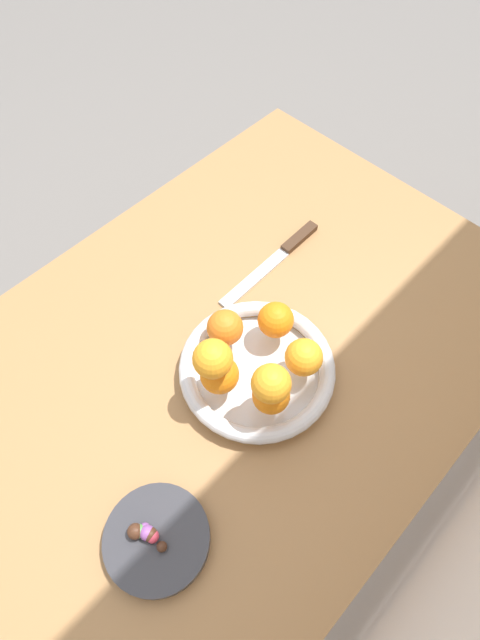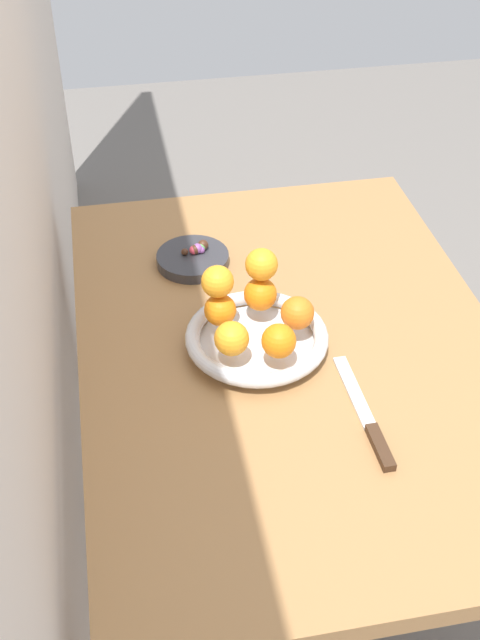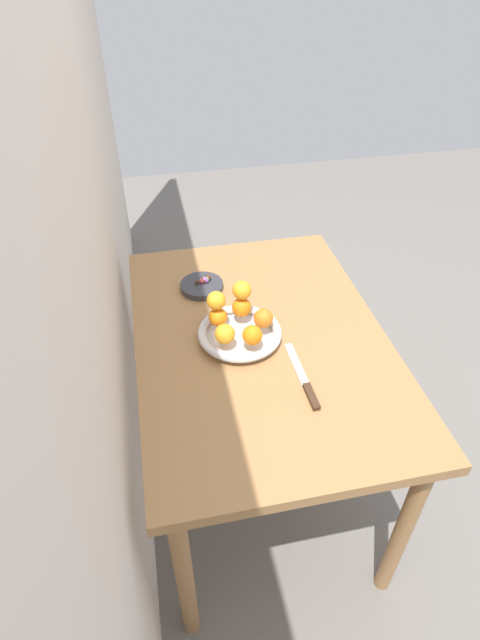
{
  "view_description": "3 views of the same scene",
  "coord_description": "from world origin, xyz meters",
  "px_view_note": "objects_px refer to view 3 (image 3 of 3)",
  "views": [
    {
      "loc": [
        0.27,
        0.29,
        1.49
      ],
      "look_at": [
        0.0,
        0.03,
        0.88
      ],
      "focal_mm": 28.0,
      "sensor_mm": 36.0,
      "label": 1
    },
    {
      "loc": [
        -1.05,
        0.29,
        1.68
      ],
      "look_at": [
        0.01,
        0.09,
        0.8
      ],
      "focal_mm": 45.0,
      "sensor_mm": 36.0,
      "label": 2
    },
    {
      "loc": [
        -1.11,
        0.29,
        1.75
      ],
      "look_at": [
        -0.0,
        0.06,
        0.82
      ],
      "focal_mm": 28.0,
      "sensor_mm": 36.0,
      "label": 3
    }
  ],
  "objects_px": {
    "candy_ball_5": "(207,279)",
    "candy_ball_4": "(204,280)",
    "dining_table": "(260,357)",
    "orange_5": "(242,290)",
    "candy_dish": "(202,286)",
    "orange_3": "(218,317)",
    "candy_ball_0": "(207,281)",
    "candy_ball_1": "(203,280)",
    "candy_ball_6": "(197,282)",
    "orange_6": "(216,301)",
    "fruit_bowl": "(240,335)",
    "candy_ball_3": "(208,278)",
    "knife": "(304,381)",
    "orange_0": "(252,335)",
    "orange_4": "(225,334)",
    "orange_2": "(242,307)",
    "orange_1": "(263,319)",
    "candy_ball_2": "(202,281)"
  },
  "relations": [
    {
      "from": "candy_ball_3",
      "to": "knife",
      "type": "xyz_separation_m",
      "value": [
        -0.51,
        -0.19,
        -0.03
      ]
    },
    {
      "from": "orange_2",
      "to": "candy_ball_0",
      "type": "height_order",
      "value": "orange_2"
    },
    {
      "from": "orange_5",
      "to": "candy_ball_5",
      "type": "height_order",
      "value": "orange_5"
    },
    {
      "from": "orange_3",
      "to": "knife",
      "type": "relative_size",
      "value": 0.22
    },
    {
      "from": "orange_1",
      "to": "candy_ball_5",
      "type": "xyz_separation_m",
      "value": [
        0.29,
        0.13,
        -0.04
      ]
    },
    {
      "from": "candy_ball_0",
      "to": "candy_ball_6",
      "type": "height_order",
      "value": "same"
    },
    {
      "from": "candy_ball_0",
      "to": "fruit_bowl",
      "type": "bearing_deg",
      "value": -168.94
    },
    {
      "from": "orange_6",
      "to": "candy_ball_5",
      "type": "height_order",
      "value": "orange_6"
    },
    {
      "from": "candy_dish",
      "to": "orange_0",
      "type": "distance_m",
      "value": 0.37
    },
    {
      "from": "dining_table",
      "to": "orange_3",
      "type": "distance_m",
      "value": 0.2
    },
    {
      "from": "candy_ball_0",
      "to": "candy_ball_3",
      "type": "distance_m",
      "value": 0.01
    },
    {
      "from": "candy_ball_5",
      "to": "fruit_bowl",
      "type": "bearing_deg",
      "value": -169.55
    },
    {
      "from": "orange_5",
      "to": "knife",
      "type": "distance_m",
      "value": 0.33
    },
    {
      "from": "orange_1",
      "to": "dining_table",
      "type": "bearing_deg",
      "value": 76.55
    },
    {
      "from": "candy_ball_4",
      "to": "knife",
      "type": "distance_m",
      "value": 0.54
    },
    {
      "from": "orange_1",
      "to": "candy_ball_2",
      "type": "height_order",
      "value": "orange_1"
    },
    {
      "from": "orange_4",
      "to": "orange_1",
      "type": "bearing_deg",
      "value": -70.09
    },
    {
      "from": "orange_6",
      "to": "orange_4",
      "type": "bearing_deg",
      "value": -174.58
    },
    {
      "from": "fruit_bowl",
      "to": "candy_ball_6",
      "type": "distance_m",
      "value": 0.3
    },
    {
      "from": "fruit_bowl",
      "to": "candy_ball_5",
      "type": "relative_size",
      "value": 13.88
    },
    {
      "from": "orange_5",
      "to": "candy_ball_4",
      "type": "xyz_separation_m",
      "value": [
        0.21,
        0.09,
        -0.1
      ]
    },
    {
      "from": "orange_6",
      "to": "candy_ball_1",
      "type": "relative_size",
      "value": 2.88
    },
    {
      "from": "candy_ball_0",
      "to": "orange_5",
      "type": "bearing_deg",
      "value": -159.7
    },
    {
      "from": "orange_0",
      "to": "knife",
      "type": "xyz_separation_m",
      "value": [
        -0.14,
        -0.12,
        -0.06
      ]
    },
    {
      "from": "orange_4",
      "to": "candy_ball_1",
      "type": "distance_m",
      "value": 0.33
    },
    {
      "from": "orange_0",
      "to": "candy_ball_4",
      "type": "xyz_separation_m",
      "value": [
        0.35,
        0.09,
        -0.04
      ]
    },
    {
      "from": "dining_table",
      "to": "orange_3",
      "type": "xyz_separation_m",
      "value": [
        0.03,
        0.12,
        0.16
      ]
    },
    {
      "from": "dining_table",
      "to": "orange_5",
      "type": "height_order",
      "value": "orange_5"
    },
    {
      "from": "candy_ball_4",
      "to": "knife",
      "type": "height_order",
      "value": "candy_ball_4"
    },
    {
      "from": "orange_2",
      "to": "orange_1",
      "type": "bearing_deg",
      "value": -141.39
    },
    {
      "from": "orange_0",
      "to": "candy_ball_1",
      "type": "xyz_separation_m",
      "value": [
        0.35,
        0.09,
        -0.04
      ]
    },
    {
      "from": "dining_table",
      "to": "candy_ball_2",
      "type": "distance_m",
      "value": 0.34
    },
    {
      "from": "dining_table",
      "to": "candy_dish",
      "type": "height_order",
      "value": "candy_dish"
    },
    {
      "from": "candy_dish",
      "to": "orange_3",
      "type": "height_order",
      "value": "orange_3"
    },
    {
      "from": "orange_0",
      "to": "orange_6",
      "type": "distance_m",
      "value": 0.15
    },
    {
      "from": "orange_1",
      "to": "orange_6",
      "type": "distance_m",
      "value": 0.15
    },
    {
      "from": "knife",
      "to": "candy_ball_1",
      "type": "bearing_deg",
      "value": 22.75
    },
    {
      "from": "orange_4",
      "to": "candy_ball_3",
      "type": "relative_size",
      "value": 2.76
    },
    {
      "from": "dining_table",
      "to": "orange_1",
      "type": "height_order",
      "value": "orange_1"
    },
    {
      "from": "candy_ball_1",
      "to": "candy_ball_6",
      "type": "relative_size",
      "value": 1.37
    },
    {
      "from": "candy_ball_1",
      "to": "orange_5",
      "type": "bearing_deg",
      "value": -156.87
    },
    {
      "from": "fruit_bowl",
      "to": "orange_6",
      "type": "xyz_separation_m",
      "value": [
        0.05,
        0.06,
        0.1
      ]
    },
    {
      "from": "candy_ball_1",
      "to": "candy_ball_3",
      "type": "relative_size",
      "value": 0.91
    },
    {
      "from": "candy_ball_0",
      "to": "candy_ball_6",
      "type": "distance_m",
      "value": 0.03
    },
    {
      "from": "candy_ball_5",
      "to": "candy_ball_4",
      "type": "bearing_deg",
      "value": 121.8
    },
    {
      "from": "candy_ball_4",
      "to": "knife",
      "type": "relative_size",
      "value": 0.08
    },
    {
      "from": "fruit_bowl",
      "to": "candy_ball_5",
      "type": "xyz_separation_m",
      "value": [
        0.3,
        0.05,
        0.01
      ]
    },
    {
      "from": "fruit_bowl",
      "to": "candy_ball_6",
      "type": "xyz_separation_m",
      "value": [
        0.29,
        0.09,
        0.01
      ]
    },
    {
      "from": "candy_ball_6",
      "to": "dining_table",
      "type": "bearing_deg",
      "value": -151.18
    },
    {
      "from": "dining_table",
      "to": "candy_ball_6",
      "type": "height_order",
      "value": "candy_ball_6"
    }
  ]
}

